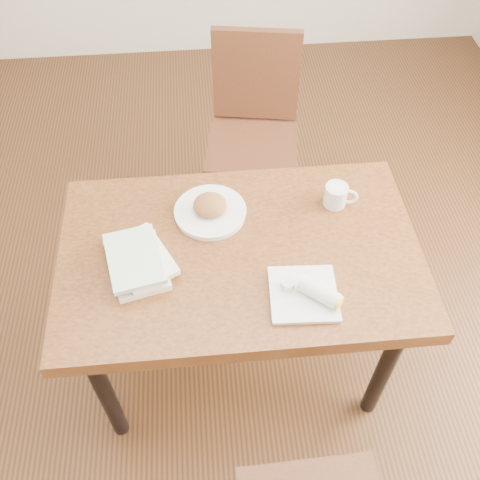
{
  "coord_description": "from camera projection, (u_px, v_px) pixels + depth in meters",
  "views": [
    {
      "loc": [
        -0.1,
        -1.1,
        2.15
      ],
      "look_at": [
        0.0,
        0.0,
        0.8
      ],
      "focal_mm": 40.0,
      "sensor_mm": 36.0,
      "label": 1
    }
  ],
  "objects": [
    {
      "name": "plate_scone",
      "position": [
        210.0,
        209.0,
        1.86
      ],
      "size": [
        0.25,
        0.25,
        0.08
      ],
      "color": "white",
      "rests_on": "table"
    },
    {
      "name": "table",
      "position": [
        240.0,
        265.0,
        1.85
      ],
      "size": [
        1.21,
        0.76,
        0.75
      ],
      "color": "brown",
      "rests_on": "ground"
    },
    {
      "name": "chair_far",
      "position": [
        254.0,
        122.0,
        2.53
      ],
      "size": [
        0.48,
        0.48,
        0.95
      ],
      "color": "#4F2616",
      "rests_on": "ground"
    },
    {
      "name": "book_stack",
      "position": [
        138.0,
        261.0,
        1.71
      ],
      "size": [
        0.25,
        0.29,
        0.06
      ],
      "color": "white",
      "rests_on": "table"
    },
    {
      "name": "coffee_mug",
      "position": [
        337.0,
        195.0,
        1.88
      ],
      "size": [
        0.12,
        0.08,
        0.08
      ],
      "color": "white",
      "rests_on": "table"
    },
    {
      "name": "plate_burrito",
      "position": [
        308.0,
        293.0,
        1.64
      ],
      "size": [
        0.22,
        0.22,
        0.07
      ],
      "color": "white",
      "rests_on": "table"
    },
    {
      "name": "ground",
      "position": [
        240.0,
        355.0,
        2.36
      ],
      "size": [
        4.0,
        5.0,
        0.01
      ],
      "primitive_type": "cube",
      "color": "#472814",
      "rests_on": "ground"
    }
  ]
}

